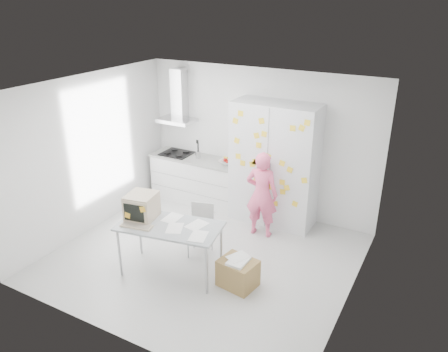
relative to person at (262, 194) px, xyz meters
The scene contains 10 objects.
floor 1.42m from the person, 113.45° to the right, with size 4.50×4.00×0.02m, color silver.
walls 0.85m from the person, 141.47° to the right, with size 4.52×4.01×2.70m.
ceiling 2.28m from the person, 113.45° to the right, with size 4.50×4.00×0.02m, color white.
counter_run 1.80m from the person, 160.30° to the left, with size 1.84×0.63×1.28m.
range_hood 2.55m from the person, 160.92° to the left, with size 0.70×0.48×1.01m.
tall_cabinet 0.67m from the person, 92.71° to the left, with size 1.50×0.68×2.20m.
person is the anchor object (origin of this frame).
desk 1.97m from the person, 120.75° to the right, with size 1.59×0.99×1.18m.
chair 1.19m from the person, 121.11° to the right, with size 0.47×0.47×0.84m.
cardboard_box 1.61m from the person, 77.95° to the right, with size 0.57×0.48×0.45m.
Camera 1 is at (3.11, -5.03, 3.89)m, focal length 35.00 mm.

